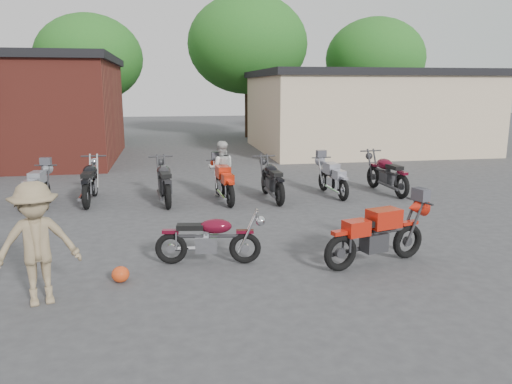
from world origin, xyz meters
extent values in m
plane|color=#38383B|center=(0.00, 0.00, 0.00)|extent=(90.00, 90.00, 0.00)
cube|color=#C6AC8E|center=(8.50, 15.00, 1.75)|extent=(10.00, 8.00, 3.50)
ellipsoid|color=#CC4015|center=(-1.68, -0.42, 0.13)|extent=(0.29, 0.29, 0.26)
imported|color=beige|center=(0.59, 5.63, 0.78)|extent=(0.79, 0.64, 1.55)
imported|color=#8A7555|center=(-2.72, -1.02, 0.88)|extent=(1.28, 0.95, 1.76)
camera|label=1|loc=(-0.89, -8.09, 3.02)|focal=35.00mm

